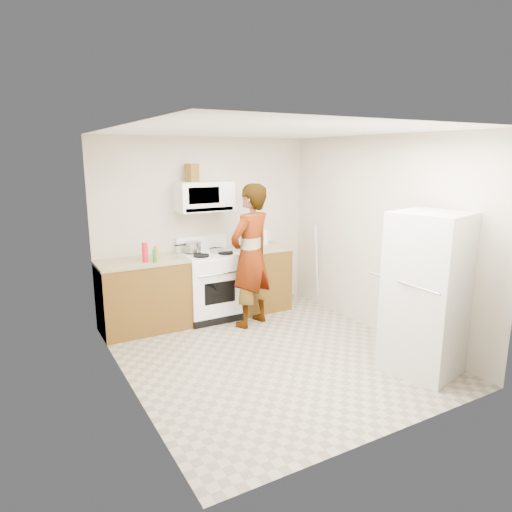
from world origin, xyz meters
TOP-DOWN VIEW (x-y plane):
  - floor at (0.00, 0.00)m, footprint 3.60×3.60m
  - back_wall at (0.00, 1.79)m, footprint 3.20×0.02m
  - right_wall at (1.59, 0.00)m, footprint 0.02×3.60m
  - cabinet_left at (-1.04, 1.49)m, footprint 1.12×0.62m
  - counter_left at (-1.04, 1.49)m, footprint 1.14×0.64m
  - cabinet_right at (0.68, 1.49)m, footprint 0.80×0.62m
  - counter_right at (0.68, 1.49)m, footprint 0.82×0.64m
  - gas_range at (-0.10, 1.48)m, footprint 0.76×0.65m
  - microwave at (-0.10, 1.61)m, footprint 0.76×0.38m
  - person at (0.26, 0.96)m, footprint 0.81×0.68m
  - fridge at (1.21, -1.11)m, footprint 0.86×0.86m
  - kettle at (0.88, 1.67)m, footprint 0.21×0.21m
  - jug at (-0.26, 1.63)m, footprint 0.17×0.17m
  - saucepan at (-0.30, 1.59)m, footprint 0.27×0.27m
  - tray at (0.05, 1.43)m, footprint 0.25×0.17m
  - bottle_spray at (-1.02, 1.37)m, footprint 0.08×0.08m
  - bottle_hot_sauce at (-0.86, 1.42)m, footprint 0.07×0.07m
  - bottle_green_cap at (-0.92, 1.30)m, footprint 0.06×0.06m
  - pot_lid at (-0.59, 1.40)m, footprint 0.25×0.25m
  - broom at (1.52, 1.19)m, footprint 0.24×0.18m

SIDE VIEW (x-z plane):
  - floor at x=0.00m, z-range 0.00..0.00m
  - cabinet_left at x=-1.04m, z-range 0.00..0.90m
  - cabinet_right at x=0.68m, z-range 0.00..0.90m
  - gas_range at x=-0.10m, z-range -0.08..1.05m
  - broom at x=1.52m, z-range 0.01..1.26m
  - fridge at x=1.21m, z-range 0.00..1.70m
  - counter_left at x=-1.04m, z-range 0.90..0.93m
  - counter_right at x=0.68m, z-range 0.90..0.93m
  - pot_lid at x=-0.59m, z-range 0.94..0.95m
  - person at x=0.26m, z-range 0.00..1.90m
  - tray at x=0.05m, z-range 0.93..0.98m
  - bottle_green_cap at x=-0.92m, z-range 0.94..1.10m
  - saucepan at x=-0.30m, z-range 0.95..1.08m
  - bottle_hot_sauce at x=-0.86m, z-range 0.94..1.12m
  - kettle at x=0.88m, z-range 0.94..1.13m
  - bottle_spray at x=-1.02m, z-range 0.94..1.18m
  - back_wall at x=0.00m, z-range 0.00..2.50m
  - right_wall at x=1.59m, z-range 0.00..2.50m
  - microwave at x=-0.10m, z-range 1.50..1.90m
  - jug at x=-0.26m, z-range 1.90..2.14m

